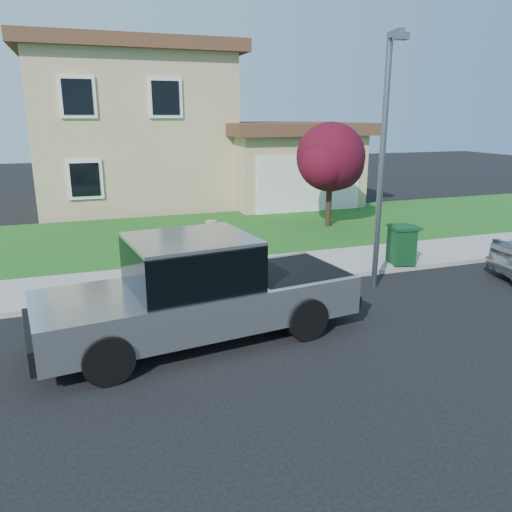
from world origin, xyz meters
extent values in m
plane|color=black|center=(0.00, 0.00, 0.00)|extent=(80.00, 80.00, 0.00)
cube|color=gray|center=(1.00, 2.90, 0.06)|extent=(40.00, 0.20, 0.12)
cube|color=gray|center=(1.00, 4.00, 0.07)|extent=(40.00, 2.00, 0.15)
cube|color=#1A4F16|center=(1.00, 8.50, 0.05)|extent=(40.00, 7.00, 0.10)
cube|color=tan|center=(0.00, 17.00, 3.20)|extent=(8.00, 9.00, 6.40)
cube|color=tan|center=(6.50, 14.00, 1.60)|extent=(5.50, 6.00, 3.20)
cube|color=white|center=(6.50, 10.98, 1.25)|extent=(4.60, 0.12, 2.30)
cube|color=#4C2D1E|center=(0.00, 17.00, 6.60)|extent=(8.80, 9.80, 0.50)
cube|color=#4C2D1E|center=(6.50, 14.00, 3.40)|extent=(6.20, 6.80, 0.50)
cube|color=white|center=(-2.20, 12.45, 4.60)|extent=(1.30, 0.10, 1.50)
cube|color=white|center=(1.00, 12.45, 4.60)|extent=(1.30, 0.10, 1.50)
cube|color=black|center=(-2.20, 12.45, 1.60)|extent=(1.30, 0.10, 1.50)
cylinder|color=black|center=(-2.20, -0.50, 0.40)|extent=(0.83, 0.40, 0.79)
cylinder|color=black|center=(-2.44, 1.31, 0.40)|extent=(0.83, 0.40, 0.79)
cylinder|color=black|center=(1.29, -0.05, 0.40)|extent=(0.83, 0.40, 0.79)
cylinder|color=black|center=(1.06, 1.76, 0.40)|extent=(0.83, 0.40, 0.79)
cube|color=#BBBDC3|center=(-0.50, 0.64, 0.68)|extent=(5.86, 2.69, 0.71)
cube|color=black|center=(-0.65, 0.62, 1.44)|extent=(2.30, 2.10, 0.84)
cube|color=#BBBDC3|center=(-0.65, 0.62, 1.88)|extent=(2.30, 2.10, 0.08)
cube|color=black|center=(1.37, 0.88, 1.02)|extent=(1.99, 1.90, 0.06)
cube|color=black|center=(-3.33, 0.27, 0.55)|extent=(0.36, 1.89, 0.40)
cube|color=black|center=(2.33, 1.00, 0.50)|extent=(0.36, 1.89, 0.25)
cube|color=black|center=(-1.57, 1.58, 1.34)|extent=(0.15, 0.23, 0.18)
imported|color=tan|center=(0.07, 1.93, 0.86)|extent=(0.66, 0.46, 1.73)
cylinder|color=tan|center=(0.07, 1.93, 1.75)|extent=(0.46, 0.46, 0.05)
cylinder|color=tan|center=(0.07, 1.93, 1.82)|extent=(0.23, 0.23, 0.16)
cylinder|color=black|center=(5.95, 8.13, 0.93)|extent=(0.21, 0.21, 1.67)
sphere|color=#4B101D|center=(5.95, 8.13, 2.55)|extent=(2.40, 2.40, 2.40)
sphere|color=#4B101D|center=(6.47, 8.45, 2.24)|extent=(1.77, 1.77, 1.77)
sphere|color=#4B101D|center=(5.53, 7.82, 2.34)|extent=(1.67, 1.67, 1.67)
cube|color=#0E3518|center=(5.51, 3.10, 0.62)|extent=(0.66, 0.74, 0.93)
cube|color=#0E3518|center=(5.51, 3.10, 1.12)|extent=(0.73, 0.81, 0.07)
cylinder|color=slate|center=(4.02, 2.00, 2.78)|extent=(0.13, 0.13, 5.55)
cube|color=slate|center=(3.96, 1.73, 5.55)|extent=(0.25, 0.62, 0.13)
cube|color=slate|center=(3.91, 1.46, 5.46)|extent=(0.31, 0.25, 0.13)
camera|label=1|loc=(-2.34, -7.69, 3.95)|focal=35.00mm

